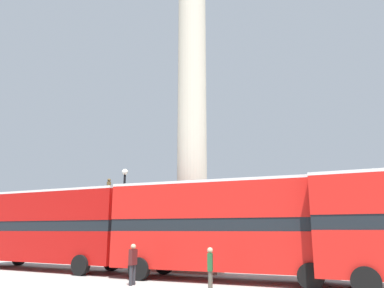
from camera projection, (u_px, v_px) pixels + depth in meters
ground_plane at (192, 268)px, 22.16m from camera, size 200.00×200.00×0.00m
monument_column at (192, 136)px, 23.96m from camera, size 5.32×5.32×22.14m
bus_a at (226, 225)px, 17.06m from camera, size 10.74×3.43×4.39m
bus_b at (49, 226)px, 21.64m from camera, size 10.54×2.84×4.39m
equestrian_statue at (106, 235)px, 30.03m from camera, size 4.62×4.01×6.36m
street_lamp at (123, 215)px, 22.70m from camera, size 0.37×0.37×5.92m
pedestrian_near_lamp at (133, 262)px, 15.46m from camera, size 0.22×0.44×1.64m
pedestrian_by_plinth at (210, 268)px, 13.52m from camera, size 0.28×0.45×1.59m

